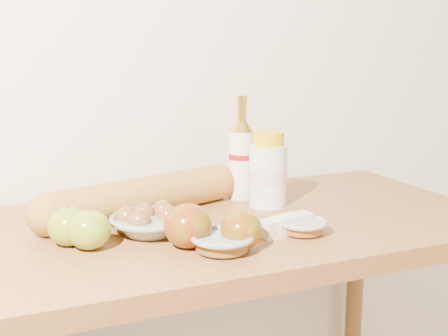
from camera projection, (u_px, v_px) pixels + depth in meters
The scene contains 13 objects.
back_wall at pixel (168, 32), 1.41m from camera, with size 3.50×0.02×2.60m, color silver.
table at pixel (219, 275), 1.22m from camera, with size 1.20×0.60×0.90m.
bourbon_bottle at pixel (241, 157), 1.36m from camera, with size 0.06×0.06×0.25m.
cream_bottle at pixel (268, 172), 1.29m from camera, with size 0.09×0.09×0.17m.
egg_bowl at pixel (150, 222), 1.11m from camera, with size 0.19×0.19×0.06m.
baguette at pixel (142, 196), 1.22m from camera, with size 0.51×0.24×0.09m.
apple_yellowgreen at pixel (89, 230), 1.01m from camera, with size 0.10×0.10×0.07m.
apple_redgreen_front at pixel (241, 230), 1.02m from camera, with size 0.08×0.08×0.07m.
apple_redgreen_right at pixel (188, 226), 1.02m from camera, with size 0.11×0.11×0.08m.
sugar_bowl at pixel (222, 242), 1.00m from camera, with size 0.15×0.15×0.03m.
syrup_bowl at pixel (303, 226), 1.10m from camera, with size 0.13×0.13×0.03m.
butter_stick at pixel (286, 225), 1.11m from camera, with size 0.13×0.06×0.04m.
apple_extra at pixel (69, 226), 1.03m from camera, with size 0.10×0.10×0.07m.
Camera 1 is at (-0.44, 0.12, 1.25)m, focal length 45.00 mm.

